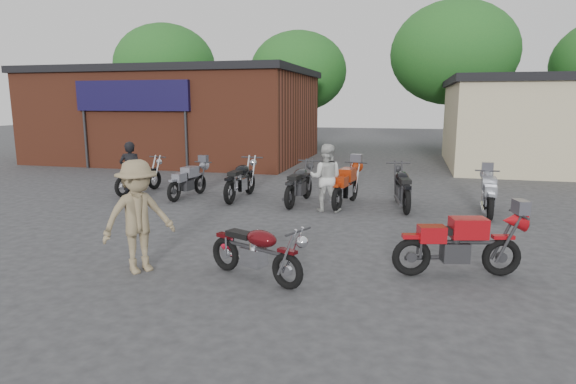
% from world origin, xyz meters
% --- Properties ---
extents(ground, '(90.00, 90.00, 0.00)m').
position_xyz_m(ground, '(0.00, 0.00, 0.00)').
color(ground, '#323234').
extents(brick_building, '(12.00, 8.00, 4.00)m').
position_xyz_m(brick_building, '(-9.00, 14.00, 2.00)').
color(brick_building, brown).
rests_on(brick_building, ground).
extents(stucco_building, '(10.00, 8.00, 3.50)m').
position_xyz_m(stucco_building, '(8.50, 15.00, 1.75)').
color(stucco_building, '#BEB488').
rests_on(stucco_building, ground).
extents(tree_0, '(6.56, 6.56, 8.20)m').
position_xyz_m(tree_0, '(-14.00, 22.00, 4.10)').
color(tree_0, '#16551F').
rests_on(tree_0, ground).
extents(tree_1, '(5.92, 5.92, 7.40)m').
position_xyz_m(tree_1, '(-5.00, 22.00, 3.70)').
color(tree_1, '#16551F').
rests_on(tree_1, ground).
extents(tree_2, '(7.04, 7.04, 8.80)m').
position_xyz_m(tree_2, '(4.00, 22.00, 4.40)').
color(tree_2, '#16551F').
rests_on(tree_2, ground).
extents(vintage_motorcycle, '(1.89, 1.28, 1.04)m').
position_xyz_m(vintage_motorcycle, '(-0.33, -0.69, 0.52)').
color(vintage_motorcycle, '#48090D').
rests_on(vintage_motorcycle, ground).
extents(sportbike, '(2.08, 1.11, 1.15)m').
position_xyz_m(sportbike, '(2.75, 0.28, 0.57)').
color(sportbike, red).
rests_on(sportbike, ground).
extents(helmet, '(0.31, 0.31, 0.26)m').
position_xyz_m(helmet, '(-1.34, 0.62, 0.13)').
color(helmet, '#AF1226').
rests_on(helmet, ground).
extents(person_dark, '(0.70, 0.56, 1.67)m').
position_xyz_m(person_dark, '(-5.69, 4.35, 0.84)').
color(person_dark, black).
rests_on(person_dark, ground).
extents(person_light, '(0.86, 0.68, 1.72)m').
position_xyz_m(person_light, '(-0.14, 4.39, 0.86)').
color(person_light, silver).
rests_on(person_light, ground).
extents(person_tan, '(1.27, 1.37, 1.85)m').
position_xyz_m(person_tan, '(-2.30, -0.79, 0.93)').
color(person_tan, '#8C7956').
rests_on(person_tan, ground).
extents(row_bike_0, '(0.95, 2.06, 1.15)m').
position_xyz_m(row_bike_0, '(-6.09, 5.43, 0.57)').
color(row_bike_0, black).
rests_on(row_bike_0, ground).
extents(row_bike_1, '(0.85, 1.91, 1.07)m').
position_xyz_m(row_bike_1, '(-4.33, 5.13, 0.54)').
color(row_bike_1, gray).
rests_on(row_bike_1, ground).
extents(row_bike_2, '(0.77, 2.16, 1.24)m').
position_xyz_m(row_bike_2, '(-2.77, 5.32, 0.62)').
color(row_bike_2, black).
rests_on(row_bike_2, ground).
extents(row_bike_3, '(0.86, 2.15, 1.22)m').
position_xyz_m(row_bike_3, '(-0.99, 5.11, 0.61)').
color(row_bike_3, black).
rests_on(row_bike_3, ground).
extents(row_bike_4, '(0.99, 2.15, 1.20)m').
position_xyz_m(row_bike_4, '(0.28, 5.14, 0.60)').
color(row_bike_4, '#A92F0E').
rests_on(row_bike_4, ground).
extents(row_bike_5, '(1.02, 2.18, 1.22)m').
position_xyz_m(row_bike_5, '(1.75, 5.24, 0.61)').
color(row_bike_5, black).
rests_on(row_bike_5, ground).
extents(row_bike_6, '(0.75, 1.94, 1.11)m').
position_xyz_m(row_bike_6, '(3.83, 5.00, 0.55)').
color(row_bike_6, gray).
rests_on(row_bike_6, ground).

